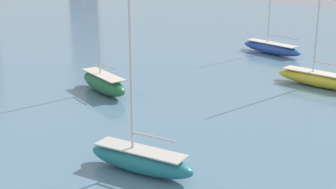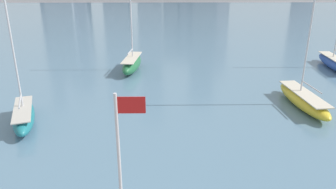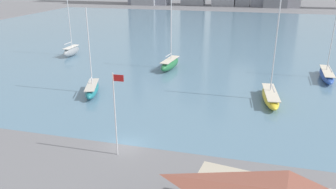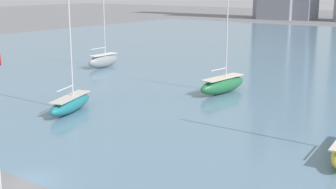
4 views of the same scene
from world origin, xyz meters
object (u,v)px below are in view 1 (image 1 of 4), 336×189
object	(u,v)px
sailboat_yellow	(319,78)
sailboat_green	(103,83)
sailboat_teal	(140,159)
sailboat_blue	(271,48)

from	to	relation	value
sailboat_yellow	sailboat_green	xyz separation A→B (m)	(-19.55, 13.79, 0.19)
sailboat_green	sailboat_teal	bearing A→B (deg)	-109.86
sailboat_teal	sailboat_yellow	distance (m)	28.54
sailboat_teal	sailboat_yellow	xyz separation A→B (m)	(28.27, 3.88, -0.04)
sailboat_teal	sailboat_blue	xyz separation A→B (m)	(38.86, 18.38, -0.05)
sailboat_teal	sailboat_green	xyz separation A→B (m)	(8.73, 17.67, 0.15)
sailboat_green	sailboat_blue	size ratio (longest dim) A/B	1.02
sailboat_teal	sailboat_yellow	size ratio (longest dim) A/B	0.88
sailboat_blue	sailboat_green	bearing A→B (deg)	-175.53
sailboat_yellow	sailboat_green	size ratio (longest dim) A/B	1.12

